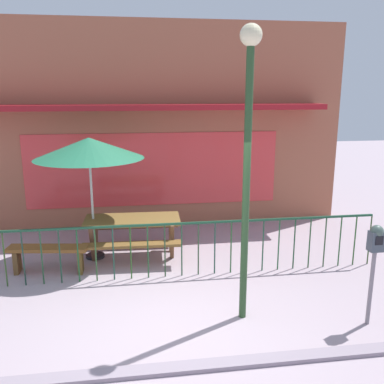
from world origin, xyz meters
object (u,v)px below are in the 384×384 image
(picnic_table_left, at_px, (133,226))
(street_lamp, at_px, (248,136))
(patio_umbrella, at_px, (89,149))
(patio_bench, at_px, (48,254))
(parking_meter_near, at_px, (375,249))

(picnic_table_left, height_order, street_lamp, street_lamp)
(patio_umbrella, bearing_deg, patio_bench, -141.68)
(patio_bench, height_order, parking_meter_near, parking_meter_near)
(picnic_table_left, relative_size, street_lamp, 0.47)
(parking_meter_near, bearing_deg, patio_umbrella, 142.69)
(picnic_table_left, bearing_deg, parking_meter_near, -42.66)
(parking_meter_near, distance_m, street_lamp, 2.26)
(patio_bench, distance_m, parking_meter_near, 5.30)
(picnic_table_left, xyz_separation_m, parking_meter_near, (3.18, -2.93, 0.50))
(picnic_table_left, bearing_deg, patio_umbrella, 175.64)
(patio_bench, bearing_deg, street_lamp, -33.12)
(picnic_table_left, height_order, patio_umbrella, patio_umbrella)
(patio_umbrella, distance_m, patio_bench, 2.00)
(patio_bench, relative_size, street_lamp, 0.36)
(picnic_table_left, distance_m, patio_umbrella, 1.67)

